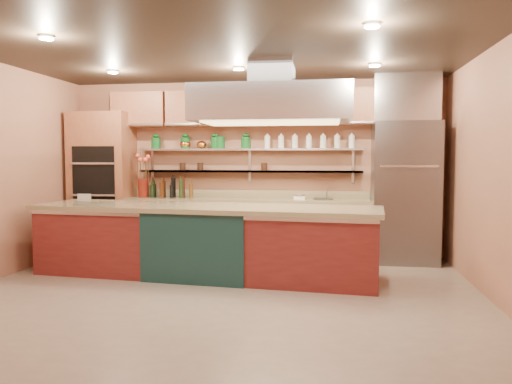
% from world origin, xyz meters
% --- Properties ---
extents(floor, '(6.00, 5.00, 0.02)m').
position_xyz_m(floor, '(0.00, 0.00, -0.01)').
color(floor, gray).
rests_on(floor, ground).
extents(ceiling, '(6.00, 5.00, 0.02)m').
position_xyz_m(ceiling, '(0.00, 0.00, 2.80)').
color(ceiling, black).
rests_on(ceiling, wall_back).
extents(wall_back, '(6.00, 0.04, 2.80)m').
position_xyz_m(wall_back, '(0.00, 2.50, 1.40)').
color(wall_back, '#A3694D').
rests_on(wall_back, floor).
extents(wall_front, '(6.00, 0.04, 2.80)m').
position_xyz_m(wall_front, '(0.00, -2.50, 1.40)').
color(wall_front, '#A3694D').
rests_on(wall_front, floor).
extents(wall_right, '(0.04, 5.00, 2.80)m').
position_xyz_m(wall_right, '(3.00, 0.00, 1.40)').
color(wall_right, '#A3694D').
rests_on(wall_right, floor).
extents(oven_stack, '(0.95, 0.64, 2.30)m').
position_xyz_m(oven_stack, '(-2.45, 2.18, 1.15)').
color(oven_stack, '#9B5638').
rests_on(oven_stack, floor).
extents(refrigerator, '(0.95, 0.72, 2.10)m').
position_xyz_m(refrigerator, '(2.35, 2.14, 1.05)').
color(refrigerator, slate).
rests_on(refrigerator, floor).
extents(back_counter, '(3.84, 0.64, 0.93)m').
position_xyz_m(back_counter, '(-0.05, 2.20, 0.47)').
color(back_counter, tan).
rests_on(back_counter, floor).
extents(wall_shelf_lower, '(3.60, 0.26, 0.03)m').
position_xyz_m(wall_shelf_lower, '(-0.05, 2.37, 1.35)').
color(wall_shelf_lower, silver).
rests_on(wall_shelf_lower, wall_back).
extents(wall_shelf_upper, '(3.60, 0.26, 0.03)m').
position_xyz_m(wall_shelf_upper, '(-0.05, 2.37, 1.70)').
color(wall_shelf_upper, silver).
rests_on(wall_shelf_upper, wall_back).
extents(upper_cabinets, '(4.60, 0.36, 0.55)m').
position_xyz_m(upper_cabinets, '(0.00, 2.32, 2.35)').
color(upper_cabinets, '#9B5638').
rests_on(upper_cabinets, wall_back).
extents(range_hood, '(2.00, 1.00, 0.45)m').
position_xyz_m(range_hood, '(0.50, 0.83, 2.25)').
color(range_hood, silver).
rests_on(range_hood, ceiling).
extents(ceiling_downlights, '(4.00, 2.80, 0.02)m').
position_xyz_m(ceiling_downlights, '(0.00, 0.20, 2.77)').
color(ceiling_downlights, '#FFE5A5').
rests_on(ceiling_downlights, ceiling).
extents(island, '(4.58, 1.39, 0.94)m').
position_xyz_m(island, '(-0.40, 0.83, 0.47)').
color(island, maroon).
rests_on(island, floor).
extents(flower_vase, '(0.19, 0.19, 0.30)m').
position_xyz_m(flower_vase, '(-1.74, 2.15, 1.08)').
color(flower_vase, '#63170E').
rests_on(flower_vase, back_counter).
extents(oil_bottle_cluster, '(0.79, 0.48, 0.25)m').
position_xyz_m(oil_bottle_cluster, '(-1.26, 2.15, 1.05)').
color(oil_bottle_cluster, black).
rests_on(oil_bottle_cluster, back_counter).
extents(kitchen_scale, '(0.19, 0.16, 0.09)m').
position_xyz_m(kitchen_scale, '(0.78, 2.15, 0.98)').
color(kitchen_scale, silver).
rests_on(kitchen_scale, back_counter).
extents(bar_faucet, '(0.04, 0.04, 0.21)m').
position_xyz_m(bar_faucet, '(1.19, 2.25, 1.03)').
color(bar_faucet, white).
rests_on(bar_faucet, back_counter).
extents(copper_kettle, '(0.19, 0.19, 0.13)m').
position_xyz_m(copper_kettle, '(-0.83, 2.37, 1.78)').
color(copper_kettle, '#BE6C2C').
rests_on(copper_kettle, wall_shelf_upper).
extents(green_canister, '(0.19, 0.19, 0.19)m').
position_xyz_m(green_canister, '(-0.52, 2.37, 1.81)').
color(green_canister, '#104A1A').
rests_on(green_canister, wall_shelf_upper).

